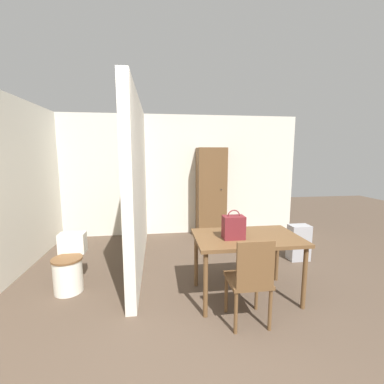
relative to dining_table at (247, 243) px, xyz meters
The scene contains 8 objects.
wall_back 2.84m from the dining_table, 105.55° to the left, with size 5.44×0.12×2.50m.
partition_wall 1.88m from the dining_table, 137.98° to the left, with size 0.12×2.84×2.50m.
dining_table is the anchor object (origin of this frame).
wooden_chair 0.56m from the dining_table, 105.36° to the right, with size 0.40×0.40×0.91m.
toilet 2.22m from the dining_table, 168.12° to the left, with size 0.36×0.51×0.68m.
handbag 0.29m from the dining_table, 161.19° to the right, with size 0.24×0.16×0.33m.
wooden_cabinet 2.37m from the dining_table, 88.42° to the left, with size 0.57×0.49×1.83m.
space_heater 1.58m from the dining_table, 37.41° to the left, with size 0.32×0.22×0.57m.
Camera 1 is at (-0.28, -1.44, 1.70)m, focal length 24.00 mm.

